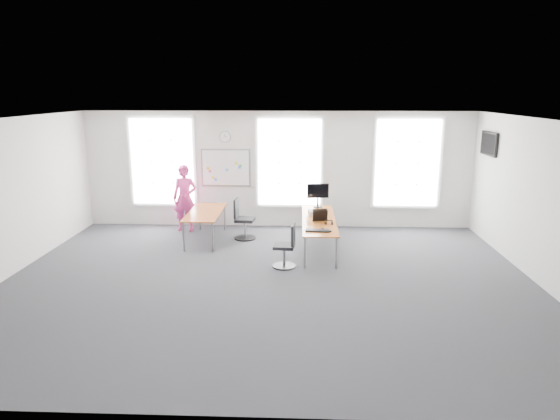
{
  "coord_description": "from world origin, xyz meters",
  "views": [
    {
      "loc": [
        0.58,
        -8.77,
        3.49
      ],
      "look_at": [
        0.17,
        1.2,
        1.1
      ],
      "focal_mm": 32.0,
      "sensor_mm": 36.0,
      "label": 1
    }
  ],
  "objects_px": {
    "desk_left": "(205,214)",
    "headphones": "(329,222)",
    "person": "(185,198)",
    "chair_right": "(287,248)",
    "chair_left": "(242,221)",
    "monitor": "(318,193)",
    "desk_right": "(319,221)",
    "keyboard": "(317,231)"
  },
  "relations": [
    {
      "from": "person",
      "to": "keyboard",
      "type": "bearing_deg",
      "value": -32.21
    },
    {
      "from": "desk_left",
      "to": "person",
      "type": "xyz_separation_m",
      "value": [
        -0.67,
        0.82,
        0.2
      ]
    },
    {
      "from": "desk_right",
      "to": "person",
      "type": "xyz_separation_m",
      "value": [
        -3.34,
        1.35,
        0.21
      ]
    },
    {
      "from": "headphones",
      "to": "keyboard",
      "type": "bearing_deg",
      "value": -127.77
    },
    {
      "from": "headphones",
      "to": "chair_right",
      "type": "bearing_deg",
      "value": -149.23
    },
    {
      "from": "desk_right",
      "to": "desk_left",
      "type": "relative_size",
      "value": 1.45
    },
    {
      "from": "person",
      "to": "headphones",
      "type": "relative_size",
      "value": 9.64
    },
    {
      "from": "desk_left",
      "to": "chair_left",
      "type": "distance_m",
      "value": 0.9
    },
    {
      "from": "desk_left",
      "to": "chair_right",
      "type": "height_order",
      "value": "chair_right"
    },
    {
      "from": "person",
      "to": "keyboard",
      "type": "xyz_separation_m",
      "value": [
        3.28,
        -2.34,
        -0.16
      ]
    },
    {
      "from": "chair_left",
      "to": "monitor",
      "type": "relative_size",
      "value": 1.65
    },
    {
      "from": "desk_left",
      "to": "person",
      "type": "distance_m",
      "value": 1.08
    },
    {
      "from": "person",
      "to": "monitor",
      "type": "bearing_deg",
      "value": 0.28
    },
    {
      "from": "chair_right",
      "to": "headphones",
      "type": "xyz_separation_m",
      "value": [
        0.88,
        0.83,
        0.33
      ]
    },
    {
      "from": "desk_right",
      "to": "person",
      "type": "height_order",
      "value": "person"
    },
    {
      "from": "desk_right",
      "to": "headphones",
      "type": "bearing_deg",
      "value": -66.72
    },
    {
      "from": "desk_right",
      "to": "monitor",
      "type": "distance_m",
      "value": 1.25
    },
    {
      "from": "chair_right",
      "to": "person",
      "type": "distance_m",
      "value": 3.77
    },
    {
      "from": "chair_left",
      "to": "headphones",
      "type": "height_order",
      "value": "chair_left"
    },
    {
      "from": "keyboard",
      "to": "headphones",
      "type": "relative_size",
      "value": 2.82
    },
    {
      "from": "person",
      "to": "monitor",
      "type": "xyz_separation_m",
      "value": [
        3.36,
        -0.18,
        0.19
      ]
    },
    {
      "from": "desk_left",
      "to": "chair_left",
      "type": "height_order",
      "value": "chair_left"
    },
    {
      "from": "keyboard",
      "to": "monitor",
      "type": "distance_m",
      "value": 2.19
    },
    {
      "from": "desk_right",
      "to": "chair_left",
      "type": "bearing_deg",
      "value": 159.34
    },
    {
      "from": "headphones",
      "to": "monitor",
      "type": "distance_m",
      "value": 1.67
    },
    {
      "from": "chair_right",
      "to": "keyboard",
      "type": "xyz_separation_m",
      "value": [
        0.62,
        0.29,
        0.29
      ]
    },
    {
      "from": "desk_left",
      "to": "chair_right",
      "type": "distance_m",
      "value": 2.7
    },
    {
      "from": "chair_left",
      "to": "headphones",
      "type": "distance_m",
      "value": 2.32
    },
    {
      "from": "person",
      "to": "monitor",
      "type": "relative_size",
      "value": 2.83
    },
    {
      "from": "desk_right",
      "to": "headphones",
      "type": "distance_m",
      "value": 0.5
    },
    {
      "from": "desk_left",
      "to": "monitor",
      "type": "xyz_separation_m",
      "value": [
        2.69,
        0.65,
        0.39
      ]
    },
    {
      "from": "desk_right",
      "to": "chair_left",
      "type": "relative_size",
      "value": 2.83
    },
    {
      "from": "person",
      "to": "headphones",
      "type": "height_order",
      "value": "person"
    },
    {
      "from": "desk_right",
      "to": "chair_left",
      "type": "xyz_separation_m",
      "value": [
        -1.81,
        0.68,
        -0.2
      ]
    },
    {
      "from": "headphones",
      "to": "desk_left",
      "type": "bearing_deg",
      "value": 148.67
    },
    {
      "from": "desk_right",
      "to": "person",
      "type": "relative_size",
      "value": 1.65
    },
    {
      "from": "monitor",
      "to": "chair_left",
      "type": "bearing_deg",
      "value": -172.32
    },
    {
      "from": "keyboard",
      "to": "monitor",
      "type": "relative_size",
      "value": 0.83
    },
    {
      "from": "desk_left",
      "to": "headphones",
      "type": "distance_m",
      "value": 3.03
    },
    {
      "from": "desk_right",
      "to": "monitor",
      "type": "height_order",
      "value": "monitor"
    },
    {
      "from": "desk_right",
      "to": "chair_left",
      "type": "height_order",
      "value": "chair_left"
    },
    {
      "from": "desk_right",
      "to": "chair_right",
      "type": "distance_m",
      "value": 1.47
    }
  ]
}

